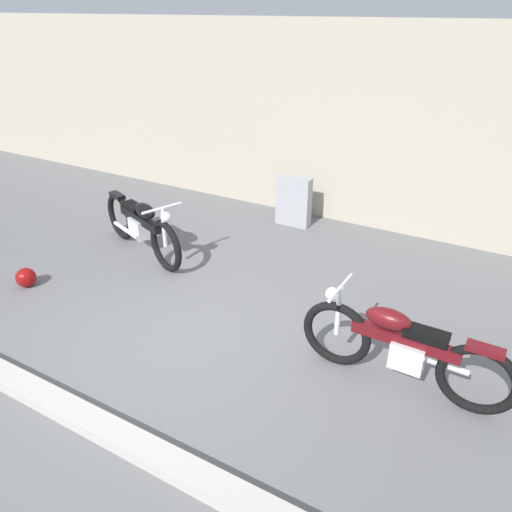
% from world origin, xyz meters
% --- Properties ---
extents(ground_plane, '(40.00, 40.00, 0.00)m').
position_xyz_m(ground_plane, '(0.00, 0.00, 0.00)').
color(ground_plane, slate).
extents(building_wall, '(18.00, 0.30, 3.16)m').
position_xyz_m(building_wall, '(0.00, 4.30, 1.58)').
color(building_wall, '#B2A893').
rests_on(building_wall, ground_plane).
extents(curb_strip, '(18.00, 0.24, 0.12)m').
position_xyz_m(curb_strip, '(0.00, -1.29, 0.06)').
color(curb_strip, '#B7B2A8').
rests_on(curb_strip, ground_plane).
extents(stone_marker, '(0.58, 0.21, 0.83)m').
position_xyz_m(stone_marker, '(-0.33, 3.61, 0.42)').
color(stone_marker, '#9E9EA3').
rests_on(stone_marker, ground_plane).
extents(helmet, '(0.26, 0.26, 0.26)m').
position_xyz_m(helmet, '(-2.50, 0.03, 0.13)').
color(helmet, maroon).
rests_on(helmet, ground_plane).
extents(motorcycle_maroon, '(2.07, 0.58, 0.93)m').
position_xyz_m(motorcycle_maroon, '(2.26, 0.59, 0.45)').
color(motorcycle_maroon, black).
rests_on(motorcycle_maroon, ground_plane).
extents(motorcycle_black, '(2.02, 0.93, 0.95)m').
position_xyz_m(motorcycle_black, '(-1.80, 1.53, 0.46)').
color(motorcycle_black, black).
rests_on(motorcycle_black, ground_plane).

